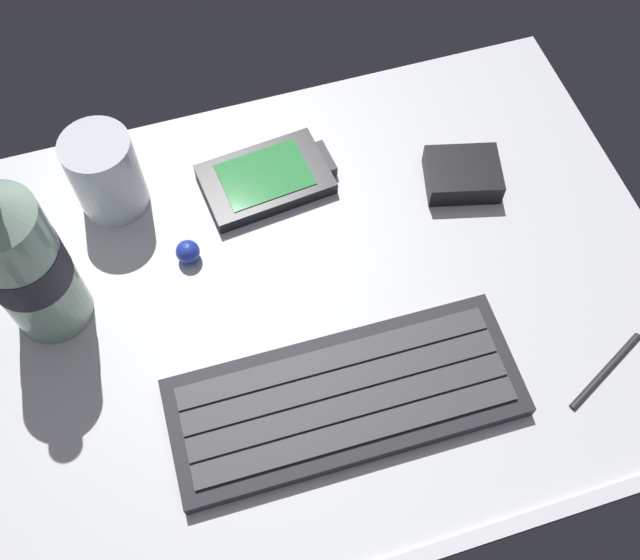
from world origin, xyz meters
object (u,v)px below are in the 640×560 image
object	(u,v)px
keyboard	(345,397)
handheld_device	(267,179)
trackball_mouse	(188,252)
juice_cup	(106,176)
charger_block	(463,175)
stylus_pen	(607,370)
water_bottle	(21,259)

from	to	relation	value
keyboard	handheld_device	world-z (taller)	keyboard
keyboard	trackball_mouse	size ratio (longest dim) A/B	13.26
handheld_device	juice_cup	bearing A→B (deg)	170.97
juice_cup	charger_block	size ratio (longest dim) A/B	1.21
handheld_device	trackball_mouse	xyz separation A→B (cm)	(-9.07, -6.07, 0.37)
juice_cup	stylus_pen	size ratio (longest dim) A/B	0.89
water_bottle	charger_block	xyz separation A→B (cm)	(39.60, 2.47, -7.81)
stylus_pen	charger_block	bearing A→B (deg)	74.04
keyboard	juice_cup	bearing A→B (deg)	119.95
handheld_device	water_bottle	xyz separation A→B (cm)	(-21.52, -7.89, 8.28)
water_bottle	stylus_pen	distance (cm)	48.82
keyboard	trackball_mouse	bearing A→B (deg)	118.58
trackball_mouse	keyboard	bearing A→B (deg)	-61.42
keyboard	charger_block	world-z (taller)	charger_block
juice_cup	charger_block	distance (cm)	33.52
juice_cup	stylus_pen	distance (cm)	47.44
juice_cup	trackball_mouse	size ratio (longest dim) A/B	3.86
water_bottle	charger_block	distance (cm)	40.44
keyboard	handheld_device	xyz separation A→B (cm)	(-0.36, 23.38, -0.08)
charger_block	trackball_mouse	size ratio (longest dim) A/B	3.18
charger_block	trackball_mouse	xyz separation A→B (cm)	(-27.15, -0.66, -0.10)
keyboard	water_bottle	size ratio (longest dim) A/B	1.40
water_bottle	trackball_mouse	xyz separation A→B (cm)	(12.45, 1.82, -7.91)
handheld_device	water_bottle	world-z (taller)	water_bottle
handheld_device	water_bottle	distance (cm)	24.37
keyboard	water_bottle	distance (cm)	28.03
trackball_mouse	handheld_device	bearing A→B (deg)	33.80
water_bottle	handheld_device	bearing A→B (deg)	20.13
handheld_device	trackball_mouse	size ratio (longest dim) A/B	6.06
keyboard	handheld_device	bearing A→B (deg)	90.88
juice_cup	stylus_pen	xyz separation A→B (cm)	(36.80, -29.72, -3.56)
keyboard	water_bottle	world-z (taller)	water_bottle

